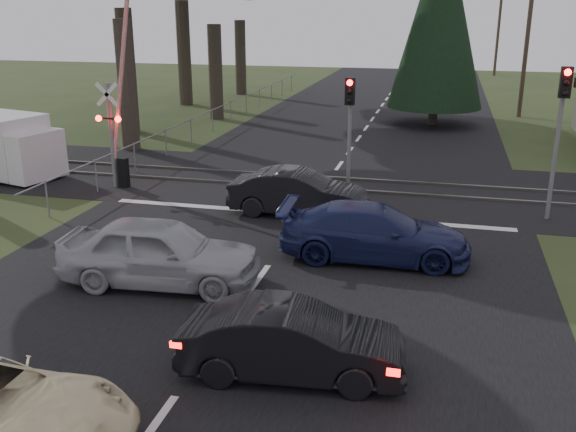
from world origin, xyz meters
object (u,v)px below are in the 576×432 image
(dark_hatchback, at_px, (292,342))
(silver_car, at_px, (160,252))
(utility_pole_mid, at_px, (528,36))
(utility_pole_far, at_px, (499,24))
(crossing_signal, at_px, (117,132))
(traffic_signal_center, at_px, (350,116))
(dark_car_far, at_px, (298,193))
(blue_sedan, at_px, (375,233))
(traffic_signal_right, at_px, (563,114))

(dark_hatchback, bearing_deg, silver_car, 45.74)
(utility_pole_mid, bearing_deg, utility_pole_far, 90.00)
(crossing_signal, bearing_deg, silver_car, -56.46)
(traffic_signal_center, relative_size, dark_hatchback, 1.02)
(silver_car, bearing_deg, crossing_signal, 29.12)
(utility_pole_far, bearing_deg, dark_hatchback, -96.83)
(traffic_signal_center, relative_size, dark_car_far, 0.94)
(silver_car, xyz_separation_m, blue_sedan, (4.77, 2.85, -0.09))
(crossing_signal, distance_m, blue_sedan, 11.05)
(traffic_signal_right, bearing_deg, dark_car_far, -170.35)
(crossing_signal, xyz_separation_m, utility_pole_mid, (15.77, 20.21, 2.67))
(traffic_signal_center, xyz_separation_m, silver_car, (-3.19, -8.56, -1.99))
(utility_pole_mid, height_order, utility_pole_far, same)
(traffic_signal_center, bearing_deg, traffic_signal_right, -10.41)
(blue_sedan, distance_m, dark_car_far, 4.23)
(traffic_signal_center, relative_size, utility_pole_far, 0.46)
(utility_pole_mid, bearing_deg, traffic_signal_center, -111.21)
(crossing_signal, relative_size, dark_hatchback, 1.73)
(crossing_signal, xyz_separation_m, dark_hatchback, (9.06, -10.83, -1.39))
(traffic_signal_center, relative_size, utility_pole_mid, 0.46)
(dark_hatchback, relative_size, silver_car, 0.85)
(traffic_signal_center, height_order, utility_pole_mid, utility_pole_mid)
(utility_pole_mid, bearing_deg, dark_car_far, -111.72)
(traffic_signal_right, bearing_deg, traffic_signal_center, 169.59)
(utility_pole_far, height_order, dark_hatchback, utility_pole_far)
(traffic_signal_center, bearing_deg, silver_car, -110.46)
(utility_pole_far, bearing_deg, traffic_signal_center, -99.60)
(dark_car_far, bearing_deg, dark_hatchback, -167.29)
(utility_pole_far, height_order, dark_car_far, utility_pole_far)
(traffic_signal_center, relative_size, blue_sedan, 0.82)
(utility_pole_far, height_order, blue_sedan, utility_pole_far)
(dark_car_far, bearing_deg, silver_car, 162.25)
(crossing_signal, xyz_separation_m, blue_sedan, (9.85, -4.82, -1.34))
(crossing_signal, distance_m, silver_car, 9.28)
(crossing_signal, relative_size, utility_pole_mid, 0.77)
(traffic_signal_right, height_order, utility_pole_far, utility_pole_far)
(blue_sedan, bearing_deg, crossing_signal, 61.43)
(dark_car_far, bearing_deg, utility_pole_far, -10.01)
(traffic_signal_right, xyz_separation_m, utility_pole_far, (0.95, 45.53, 1.41))
(utility_pole_far, distance_m, dark_car_far, 47.81)
(crossing_signal, distance_m, traffic_signal_center, 8.36)
(blue_sedan, bearing_deg, utility_pole_far, -9.25)
(dark_hatchback, bearing_deg, crossing_signal, 34.12)
(utility_pole_far, bearing_deg, traffic_signal_right, -91.20)
(utility_pole_far, relative_size, silver_car, 1.89)
(traffic_signal_center, xyz_separation_m, utility_pole_mid, (7.50, 19.32, 1.92))
(crossing_signal, bearing_deg, blue_sedan, -26.07)
(traffic_signal_right, height_order, blue_sedan, traffic_signal_right)
(utility_pole_far, bearing_deg, blue_sedan, -96.75)
(traffic_signal_right, distance_m, silver_car, 12.46)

